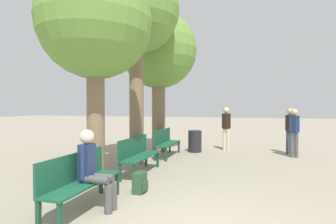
{
  "coord_description": "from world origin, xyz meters",
  "views": [
    {
      "loc": [
        0.69,
        -3.24,
        1.71
      ],
      "look_at": [
        -1.32,
        3.52,
        1.58
      ],
      "focal_mm": 28.0,
      "sensor_mm": 36.0,
      "label": 1
    }
  ],
  "objects_px": {
    "tree_row_0": "(95,25)",
    "pedestrian_mid": "(290,128)",
    "bench_row_1": "(137,152)",
    "person_seated": "(93,167)",
    "backpack": "(140,183)",
    "pedestrian_far": "(294,130)",
    "bench_row_0": "(79,177)",
    "trash_bin": "(195,141)",
    "bench_row_2": "(165,141)",
    "pedestrian_near": "(226,126)",
    "tree_row_2": "(159,52)",
    "tree_row_1": "(136,14)"
  },
  "relations": [
    {
      "from": "pedestrian_near",
      "to": "trash_bin",
      "type": "height_order",
      "value": "pedestrian_near"
    },
    {
      "from": "bench_row_2",
      "to": "pedestrian_near",
      "type": "bearing_deg",
      "value": 43.99
    },
    {
      "from": "tree_row_1",
      "to": "pedestrian_near",
      "type": "relative_size",
      "value": 3.53
    },
    {
      "from": "tree_row_1",
      "to": "backpack",
      "type": "bearing_deg",
      "value": -65.26
    },
    {
      "from": "person_seated",
      "to": "pedestrian_mid",
      "type": "relative_size",
      "value": 0.8
    },
    {
      "from": "tree_row_2",
      "to": "pedestrian_near",
      "type": "xyz_separation_m",
      "value": [
        2.48,
        1.0,
        -2.84
      ]
    },
    {
      "from": "pedestrian_far",
      "to": "trash_bin",
      "type": "bearing_deg",
      "value": 178.25
    },
    {
      "from": "bench_row_2",
      "to": "backpack",
      "type": "relative_size",
      "value": 4.27
    },
    {
      "from": "bench_row_1",
      "to": "pedestrian_mid",
      "type": "height_order",
      "value": "pedestrian_mid"
    },
    {
      "from": "person_seated",
      "to": "pedestrian_near",
      "type": "height_order",
      "value": "pedestrian_near"
    },
    {
      "from": "backpack",
      "to": "pedestrian_far",
      "type": "distance_m",
      "value": 6.11
    },
    {
      "from": "person_seated",
      "to": "pedestrian_far",
      "type": "relative_size",
      "value": 0.81
    },
    {
      "from": "bench_row_2",
      "to": "pedestrian_mid",
      "type": "relative_size",
      "value": 1.04
    },
    {
      "from": "pedestrian_far",
      "to": "backpack",
      "type": "bearing_deg",
      "value": -126.34
    },
    {
      "from": "pedestrian_far",
      "to": "trash_bin",
      "type": "height_order",
      "value": "pedestrian_far"
    },
    {
      "from": "tree_row_1",
      "to": "person_seated",
      "type": "height_order",
      "value": "tree_row_1"
    },
    {
      "from": "bench_row_2",
      "to": "pedestrian_near",
      "type": "xyz_separation_m",
      "value": [
        1.94,
        1.87,
        0.43
      ]
    },
    {
      "from": "bench_row_2",
      "to": "tree_row_1",
      "type": "xyz_separation_m",
      "value": [
        -0.54,
        -1.24,
        4.02
      ]
    },
    {
      "from": "pedestrian_near",
      "to": "pedestrian_far",
      "type": "distance_m",
      "value": 2.45
    },
    {
      "from": "tree_row_1",
      "to": "trash_bin",
      "type": "distance_m",
      "value": 4.98
    },
    {
      "from": "bench_row_0",
      "to": "pedestrian_far",
      "type": "bearing_deg",
      "value": 54.48
    },
    {
      "from": "tree_row_1",
      "to": "backpack",
      "type": "xyz_separation_m",
      "value": [
        1.2,
        -2.6,
        -4.36
      ]
    },
    {
      "from": "backpack",
      "to": "tree_row_1",
      "type": "bearing_deg",
      "value": 114.74
    },
    {
      "from": "pedestrian_mid",
      "to": "backpack",
      "type": "bearing_deg",
      "value": -123.06
    },
    {
      "from": "bench_row_0",
      "to": "pedestrian_far",
      "type": "height_order",
      "value": "pedestrian_far"
    },
    {
      "from": "tree_row_1",
      "to": "person_seated",
      "type": "distance_m",
      "value": 5.34
    },
    {
      "from": "bench_row_1",
      "to": "bench_row_2",
      "type": "bearing_deg",
      "value": 90.0
    },
    {
      "from": "bench_row_1",
      "to": "bench_row_2",
      "type": "xyz_separation_m",
      "value": [
        0.0,
        2.45,
        0.0
      ]
    },
    {
      "from": "backpack",
      "to": "trash_bin",
      "type": "height_order",
      "value": "trash_bin"
    },
    {
      "from": "bench_row_2",
      "to": "trash_bin",
      "type": "distance_m",
      "value": 1.42
    },
    {
      "from": "trash_bin",
      "to": "bench_row_0",
      "type": "bearing_deg",
      "value": -97.7
    },
    {
      "from": "tree_row_2",
      "to": "pedestrian_near",
      "type": "height_order",
      "value": "tree_row_2"
    },
    {
      "from": "bench_row_0",
      "to": "tree_row_2",
      "type": "relative_size",
      "value": 0.32
    },
    {
      "from": "tree_row_1",
      "to": "pedestrian_mid",
      "type": "bearing_deg",
      "value": 31.1
    },
    {
      "from": "tree_row_1",
      "to": "tree_row_2",
      "type": "distance_m",
      "value": 2.24
    },
    {
      "from": "bench_row_1",
      "to": "tree_row_2",
      "type": "relative_size",
      "value": 0.32
    },
    {
      "from": "bench_row_1",
      "to": "pedestrian_near",
      "type": "height_order",
      "value": "pedestrian_near"
    },
    {
      "from": "bench_row_1",
      "to": "pedestrian_far",
      "type": "xyz_separation_m",
      "value": [
        4.25,
        3.5,
        0.4
      ]
    },
    {
      "from": "backpack",
      "to": "pedestrian_mid",
      "type": "bearing_deg",
      "value": 56.94
    },
    {
      "from": "backpack",
      "to": "trash_bin",
      "type": "xyz_separation_m",
      "value": [
        0.17,
        4.99,
        0.21
      ]
    },
    {
      "from": "bench_row_1",
      "to": "person_seated",
      "type": "relative_size",
      "value": 1.29
    },
    {
      "from": "pedestrian_mid",
      "to": "bench_row_1",
      "type": "bearing_deg",
      "value": -135.92
    },
    {
      "from": "bench_row_1",
      "to": "tree_row_0",
      "type": "relative_size",
      "value": 0.36
    },
    {
      "from": "person_seated",
      "to": "pedestrian_near",
      "type": "bearing_deg",
      "value": 75.82
    },
    {
      "from": "tree_row_2",
      "to": "pedestrian_mid",
      "type": "height_order",
      "value": "tree_row_2"
    },
    {
      "from": "bench_row_0",
      "to": "trash_bin",
      "type": "xyz_separation_m",
      "value": [
        0.82,
        6.06,
        -0.13
      ]
    },
    {
      "from": "bench_row_2",
      "to": "tree_row_1",
      "type": "bearing_deg",
      "value": -113.63
    },
    {
      "from": "tree_row_0",
      "to": "pedestrian_mid",
      "type": "xyz_separation_m",
      "value": [
        4.76,
        5.15,
        -2.59
      ]
    },
    {
      "from": "tree_row_2",
      "to": "person_seated",
      "type": "relative_size",
      "value": 3.99
    },
    {
      "from": "tree_row_0",
      "to": "person_seated",
      "type": "relative_size",
      "value": 3.64
    }
  ]
}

